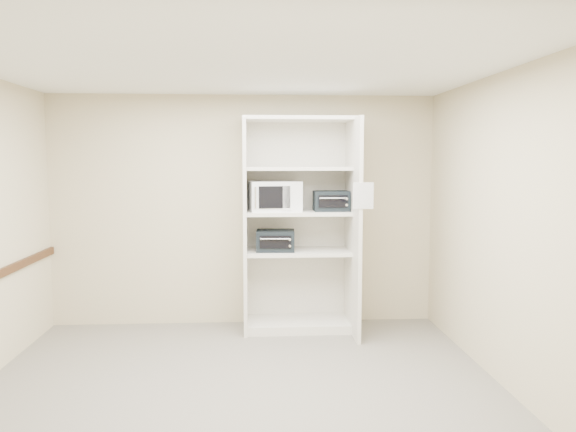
{
  "coord_description": "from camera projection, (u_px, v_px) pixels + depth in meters",
  "views": [
    {
      "loc": [
        0.11,
        -4.62,
        1.94
      ],
      "look_at": [
        0.48,
        1.37,
        1.34
      ],
      "focal_mm": 35.0,
      "sensor_mm": 36.0,
      "label": 1
    }
  ],
  "objects": [
    {
      "name": "floor",
      "position": [
        241.0,
        389.0,
        4.78
      ],
      "size": [
        4.5,
        4.0,
        0.01
      ],
      "primitive_type": "cube",
      "color": "#645F58",
      "rests_on": "ground"
    },
    {
      "name": "ceiling",
      "position": [
        238.0,
        66.0,
        4.51
      ],
      "size": [
        4.5,
        4.0,
        0.01
      ],
      "primitive_type": "cube",
      "color": "white"
    },
    {
      "name": "wall_back",
      "position": [
        244.0,
        211.0,
        6.63
      ],
      "size": [
        4.5,
        0.02,
        2.7
      ],
      "primitive_type": "cube",
      "color": "#C6B98F",
      "rests_on": "ground"
    },
    {
      "name": "wall_right",
      "position": [
        504.0,
        230.0,
        4.78
      ],
      "size": [
        0.02,
        4.0,
        2.7
      ],
      "primitive_type": "cube",
      "color": "#C6B98F",
      "rests_on": "ground"
    },
    {
      "name": "wall_front",
      "position": [
        230.0,
        286.0,
        2.65
      ],
      "size": [
        4.5,
        0.02,
        2.7
      ],
      "primitive_type": "cube",
      "color": "#C6B98F",
      "rests_on": "ground"
    },
    {
      "name": "toaster_oven_lower",
      "position": [
        276.0,
        241.0,
        6.34
      ],
      "size": [
        0.44,
        0.34,
        0.24
      ],
      "primitive_type": "cube",
      "rotation": [
        0.0,
        0.0,
        -0.05
      ],
      "color": "black",
      "rests_on": "shelving_unit"
    },
    {
      "name": "paper_sign",
      "position": [
        363.0,
        196.0,
        5.76
      ],
      "size": [
        0.21,
        0.02,
        0.27
      ],
      "primitive_type": "cube",
      "rotation": [
        0.0,
        0.0,
        0.06
      ],
      "color": "white",
      "rests_on": "shelving_unit"
    },
    {
      "name": "toaster_oven_upper",
      "position": [
        331.0,
        201.0,
        6.35
      ],
      "size": [
        0.39,
        0.3,
        0.23
      ],
      "primitive_type": "cube",
      "rotation": [
        0.0,
        0.0,
        0.0
      ],
      "color": "black",
      "rests_on": "shelving_unit"
    },
    {
      "name": "microwave",
      "position": [
        275.0,
        196.0,
        6.35
      ],
      "size": [
        0.61,
        0.49,
        0.34
      ],
      "primitive_type": "cube",
      "rotation": [
        0.0,
        0.0,
        0.11
      ],
      "color": "white",
      "rests_on": "shelving_unit"
    },
    {
      "name": "shelving_unit",
      "position": [
        302.0,
        232.0,
        6.4
      ],
      "size": [
        1.24,
        0.92,
        2.42
      ],
      "color": "beige",
      "rests_on": "floor"
    }
  ]
}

